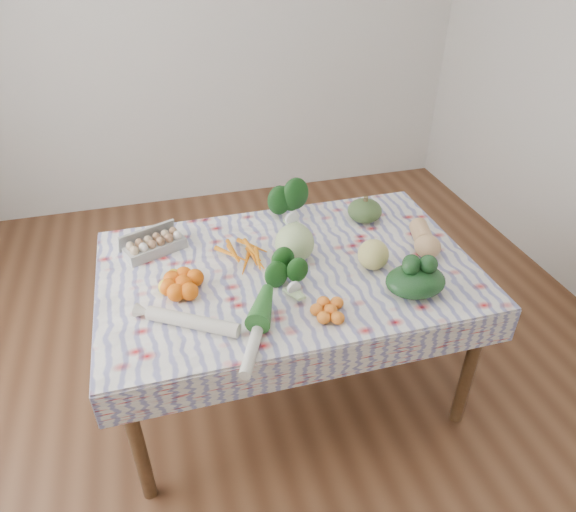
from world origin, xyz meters
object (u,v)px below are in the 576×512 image
object	(u,v)px
kabocha_squash	(365,211)
butternut_squash	(424,237)
cabbage	(295,243)
grapefruit	(373,255)
egg_carton	(155,246)
dining_table	(288,281)

from	to	relation	value
kabocha_squash	butternut_squash	bearing A→B (deg)	-61.57
cabbage	grapefruit	size ratio (longest dim) A/B	1.29
egg_carton	butternut_squash	bearing A→B (deg)	-35.40
cabbage	butternut_squash	xyz separation A→B (m)	(0.61, -0.07, -0.03)
dining_table	grapefruit	world-z (taller)	grapefruit
dining_table	butternut_squash	distance (m)	0.67
butternut_squash	grapefruit	bearing A→B (deg)	-148.92
egg_carton	kabocha_squash	world-z (taller)	kabocha_squash
dining_table	grapefruit	size ratio (longest dim) A/B	11.64
kabocha_squash	butternut_squash	distance (m)	0.36
cabbage	egg_carton	bearing A→B (deg)	159.54
kabocha_squash	butternut_squash	size ratio (longest dim) A/B	0.68
butternut_squash	kabocha_squash	bearing A→B (deg)	134.00
kabocha_squash	grapefruit	distance (m)	0.41
dining_table	egg_carton	xyz separation A→B (m)	(-0.56, 0.27, 0.12)
butternut_squash	dining_table	bearing A→B (deg)	-166.44
butternut_squash	grapefruit	xyz separation A→B (m)	(-0.29, -0.08, 0.01)
egg_carton	cabbage	size ratio (longest dim) A/B	1.56
egg_carton	grapefruit	distance (m)	1.00
cabbage	butternut_squash	bearing A→B (deg)	-6.62
dining_table	kabocha_squash	size ratio (longest dim) A/B	9.16
egg_carton	butternut_squash	distance (m)	1.26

